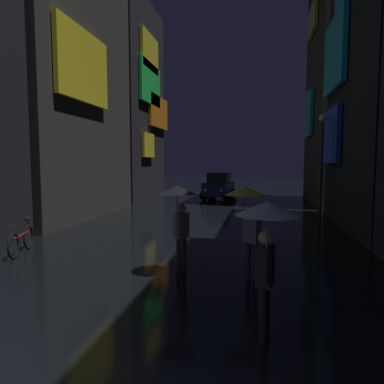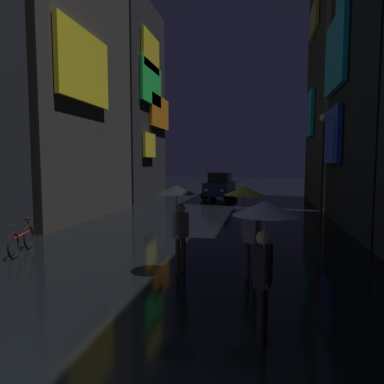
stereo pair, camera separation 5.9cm
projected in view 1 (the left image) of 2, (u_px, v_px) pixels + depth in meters
The scene contains 8 objects.
building_left_far at pixel (124, 103), 24.49m from camera, with size 4.25×7.35×13.83m.
building_right_far at pixel (348, 27), 21.33m from camera, with size 4.25×7.35×22.16m.
pedestrian_foreground_left_black at pixel (178, 204), 8.04m from camera, with size 0.90×0.90×2.12m.
pedestrian_midstreet_centre_clear at pixel (267, 232), 4.82m from camera, with size 0.90×0.90×2.12m.
pedestrian_midstreet_left_yellow at pixel (247, 206), 7.71m from camera, with size 0.90×0.90×2.12m.
bicycle_parked_at_storefront at pixel (21, 240), 9.97m from camera, with size 0.58×1.76×0.96m.
car_distant at pixel (219, 186), 25.18m from camera, with size 2.46×4.25×1.92m.
streetlamp_right_far at pixel (322, 153), 15.79m from camera, with size 0.36×0.36×4.88m.
Camera 1 is at (2.18, -1.94, 2.65)m, focal length 32.00 mm.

